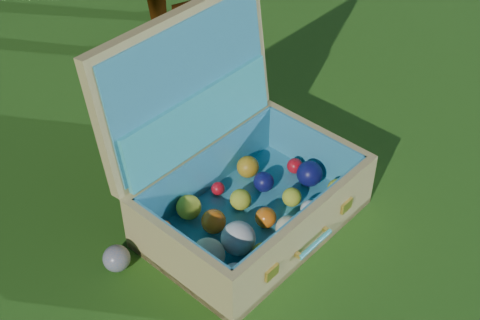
% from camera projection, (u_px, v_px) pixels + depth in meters
% --- Properties ---
extents(ground, '(60.00, 60.00, 0.00)m').
position_uv_depth(ground, '(241.00, 180.00, 2.09)').
color(ground, '#215114').
rests_on(ground, ground).
extents(stray_ball, '(0.07, 0.07, 0.07)m').
position_uv_depth(stray_ball, '(117.00, 258.00, 1.80)').
color(stray_ball, '#3A6198').
rests_on(stray_ball, ground).
extents(suitcase, '(0.75, 0.68, 0.58)m').
position_uv_depth(suitcase, '(231.00, 171.00, 1.87)').
color(suitcase, tan).
rests_on(suitcase, ground).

